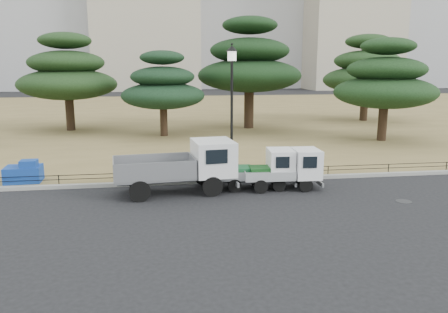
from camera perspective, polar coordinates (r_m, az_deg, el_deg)
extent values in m
plane|color=black|center=(17.02, 0.98, -5.65)|extent=(220.00, 220.00, 0.00)
cube|color=olive|center=(46.97, -5.09, 5.55)|extent=(120.00, 56.00, 0.15)
cube|color=gray|center=(19.47, -0.26, -3.16)|extent=(120.00, 0.25, 0.16)
cylinder|color=black|center=(17.31, -1.52, -3.94)|extent=(0.83, 0.25, 0.82)
cylinder|color=black|center=(19.00, -2.71, -2.52)|extent=(0.83, 0.25, 0.82)
cylinder|color=black|center=(16.94, -10.93, -4.50)|extent=(0.83, 0.25, 0.82)
cylinder|color=black|center=(18.66, -11.27, -3.00)|extent=(0.83, 0.25, 0.82)
cube|color=#2D2D30|center=(17.87, -6.47, -2.79)|extent=(4.65, 1.44, 0.14)
cube|color=slate|center=(17.67, -9.14, -1.46)|extent=(3.34, 2.11, 0.80)
cube|color=silver|center=(17.97, -1.42, -0.10)|extent=(1.78, 2.10, 1.40)
cylinder|color=black|center=(18.17, 7.21, -3.71)|extent=(0.56, 0.19, 0.55)
cylinder|color=black|center=(19.31, 6.51, -2.77)|extent=(0.56, 0.19, 0.55)
cylinder|color=black|center=(17.90, 1.42, -3.85)|extent=(0.56, 0.19, 0.55)
cylinder|color=black|center=(19.05, 1.07, -2.89)|extent=(0.56, 0.19, 0.55)
cube|color=#2D2D30|center=(18.56, 4.16, -2.91)|extent=(3.00, 0.89, 0.13)
cube|color=#98999F|center=(18.43, 2.51, -2.20)|extent=(2.12, 1.39, 0.37)
cube|color=white|center=(18.58, 7.38, -0.88)|extent=(1.12, 1.43, 1.18)
cube|color=#1C6435|center=(18.38, 1.88, -1.94)|extent=(1.18, 0.89, 0.40)
cylinder|color=black|center=(18.26, 10.65, -3.72)|extent=(0.57, 0.17, 0.56)
cylinder|color=black|center=(19.40, 9.62, -2.77)|extent=(0.57, 0.17, 0.56)
cylinder|color=black|center=(17.82, 4.83, -3.95)|extent=(0.57, 0.17, 0.56)
cylinder|color=black|center=(18.98, 4.13, -2.95)|extent=(0.57, 0.17, 0.56)
cube|color=#2D2D30|center=(18.57, 7.43, -2.94)|extent=(3.06, 0.81, 0.13)
cube|color=#BABDC2|center=(18.38, 5.77, -2.23)|extent=(2.14, 1.36, 0.38)
cube|color=white|center=(18.69, 10.67, -0.86)|extent=(1.11, 1.43, 1.19)
cube|color=#154B1B|center=(18.32, 5.14, -1.97)|extent=(1.18, 0.88, 0.41)
cylinder|color=black|center=(19.79, 0.98, -2.47)|extent=(0.44, 0.44, 0.16)
cylinder|color=black|center=(19.32, 1.01, 4.96)|extent=(0.12, 0.12, 4.99)
cylinder|color=white|center=(19.19, 1.04, 12.97)|extent=(0.40, 0.40, 0.40)
cone|color=black|center=(19.20, 1.04, 13.94)|extent=(0.52, 0.52, 0.25)
cylinder|color=black|center=(19.55, -0.32, -2.29)|extent=(38.00, 0.03, 0.03)
cylinder|color=black|center=(19.50, -0.32, -1.77)|extent=(38.00, 0.03, 0.03)
cylinder|color=black|center=(19.55, -0.32, -2.29)|extent=(0.04, 0.04, 0.40)
cube|color=#143EA0|center=(20.82, -24.71, -2.10)|extent=(1.53, 1.16, 0.69)
cube|color=#143EA0|center=(20.50, -24.14, -0.84)|extent=(0.72, 0.63, 0.30)
cylinder|color=#2D2D30|center=(18.15, 22.44, -5.44)|extent=(0.60, 0.60, 0.01)
cylinder|color=black|center=(36.25, -19.48, 5.54)|extent=(0.65, 0.65, 2.91)
ellipsoid|color=#1B3316|center=(36.11, -19.70, 8.87)|extent=(7.46, 7.46, 2.39)
ellipsoid|color=#1B3316|center=(36.08, -19.89, 11.46)|extent=(5.70, 5.70, 1.82)
ellipsoid|color=#1B3316|center=(36.13, -20.07, 14.05)|extent=(3.93, 3.93, 1.26)
cylinder|color=black|center=(31.71, -7.87, 4.80)|extent=(0.53, 0.53, 2.35)
ellipsoid|color=black|center=(31.55, -7.96, 7.88)|extent=(5.92, 5.92, 1.90)
ellipsoid|color=black|center=(31.50, -8.03, 10.28)|extent=(4.52, 4.52, 1.45)
ellipsoid|color=black|center=(31.49, -8.10, 12.68)|extent=(3.12, 3.12, 1.00)
cylinder|color=black|center=(35.54, 3.27, 6.50)|extent=(0.77, 0.77, 3.43)
ellipsoid|color=black|center=(35.40, 3.32, 10.51)|extent=(8.25, 8.25, 2.64)
ellipsoid|color=black|center=(35.41, 3.36, 13.64)|extent=(6.30, 6.30, 2.02)
ellipsoid|color=black|center=(35.53, 3.40, 16.75)|extent=(4.35, 4.35, 1.39)
cylinder|color=black|center=(31.27, 20.01, 4.38)|extent=(0.59, 0.59, 2.64)
ellipsoid|color=black|center=(31.10, 20.25, 7.88)|extent=(6.70, 6.70, 2.14)
ellipsoid|color=black|center=(31.06, 20.45, 10.61)|extent=(5.12, 5.12, 1.64)
ellipsoid|color=black|center=(31.09, 20.65, 13.34)|extent=(3.53, 3.53, 1.13)
cylinder|color=black|center=(42.40, 17.84, 6.53)|extent=(0.68, 0.68, 3.02)
ellipsoid|color=#1B3417|center=(42.28, 18.03, 9.49)|extent=(7.72, 7.72, 2.47)
ellipsoid|color=#1B3417|center=(42.27, 18.17, 11.79)|extent=(5.89, 5.89, 1.89)
ellipsoid|color=#1B3417|center=(42.32, 18.32, 14.08)|extent=(4.07, 4.07, 1.30)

